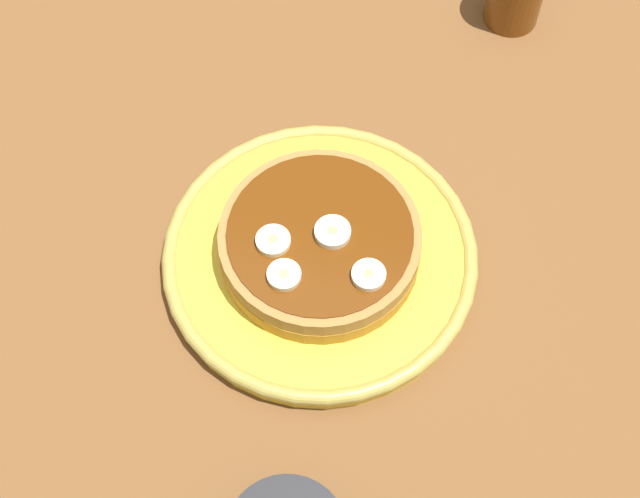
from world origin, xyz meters
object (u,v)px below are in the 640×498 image
object	(u,v)px
plate	(320,257)
pancake_stack	(317,240)
banana_slice_0	(332,236)
banana_slice_2	(369,275)
banana_slice_1	(273,241)
banana_slice_3	(284,275)

from	to	relation	value
plate	pancake_stack	distance (cm)	2.32
banana_slice_0	banana_slice_2	world-z (taller)	same
banana_slice_0	banana_slice_1	size ratio (longest dim) A/B	1.05
pancake_stack	banana_slice_0	world-z (taller)	banana_slice_0
banana_slice_1	pancake_stack	bearing A→B (deg)	118.08
banana_slice_0	banana_slice_3	size ratio (longest dim) A/B	1.09
banana_slice_1	banana_slice_3	xyz separation A→B (cm)	(2.80, 1.34, -0.00)
pancake_stack	banana_slice_2	size ratio (longest dim) A/B	6.19
banana_slice_0	banana_slice_3	world-z (taller)	same
plate	banana_slice_2	size ratio (longest dim) A/B	9.73
pancake_stack	banana_slice_0	distance (cm)	2.36
banana_slice_2	banana_slice_1	bearing A→B (deg)	-103.43
banana_slice_2	plate	bearing A→B (deg)	-127.68
banana_slice_0	banana_slice_2	bearing A→B (deg)	47.62
plate	banana_slice_0	size ratio (longest dim) A/B	9.00
banana_slice_1	banana_slice_2	distance (cm)	7.85
banana_slice_1	banana_slice_2	world-z (taller)	same
banana_slice_3	banana_slice_0	bearing A→B (deg)	142.07
banana_slice_0	plate	bearing A→B (deg)	-107.34
banana_slice_3	pancake_stack	bearing A→B (deg)	157.88
plate	pancake_stack	world-z (taller)	pancake_stack
banana_slice_1	banana_slice_0	bearing A→B (deg)	104.34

